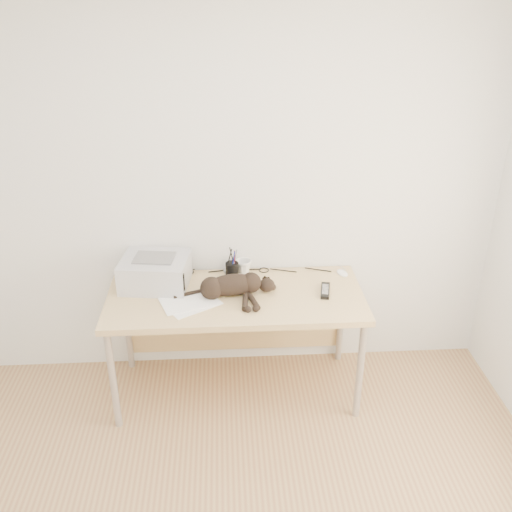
{
  "coord_description": "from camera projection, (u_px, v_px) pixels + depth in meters",
  "views": [
    {
      "loc": [
        -0.06,
        -1.68,
        2.54
      ],
      "look_at": [
        0.13,
        1.34,
        1.03
      ],
      "focal_mm": 40.0,
      "sensor_mm": 36.0,
      "label": 1
    }
  ],
  "objects": [
    {
      "name": "desk",
      "position": [
        235.0,
        306.0,
        3.69
      ],
      "size": [
        1.6,
        0.7,
        0.74
      ],
      "color": "#D4B97C",
      "rests_on": "floor"
    },
    {
      "name": "papers",
      "position": [
        190.0,
        303.0,
        3.46
      ],
      "size": [
        0.4,
        0.35,
        0.01
      ],
      "color": "white",
      "rests_on": "desk"
    },
    {
      "name": "remote_black",
      "position": [
        325.0,
        291.0,
        3.58
      ],
      "size": [
        0.09,
        0.2,
        0.02
      ],
      "primitive_type": "cube",
      "rotation": [
        0.0,
        0.0,
        -0.2
      ],
      "color": "black",
      "rests_on": "desk"
    },
    {
      "name": "pen_cup",
      "position": [
        232.0,
        271.0,
        3.71
      ],
      "size": [
        0.08,
        0.08,
        0.22
      ],
      "color": "black",
      "rests_on": "desk"
    },
    {
      "name": "remote_grey",
      "position": [
        230.0,
        275.0,
        3.77
      ],
      "size": [
        0.1,
        0.17,
        0.02
      ],
      "primitive_type": "cube",
      "rotation": [
        0.0,
        0.0,
        0.31
      ],
      "color": "slate",
      "rests_on": "desk"
    },
    {
      "name": "cable_tangle",
      "position": [
        234.0,
        271.0,
        3.83
      ],
      "size": [
        1.36,
        0.07,
        0.01
      ],
      "primitive_type": null,
      "color": "black",
      "rests_on": "desk"
    },
    {
      "name": "cat",
      "position": [
        230.0,
        286.0,
        3.52
      ],
      "size": [
        0.64,
        0.3,
        0.14
      ],
      "rotation": [
        0.0,
        0.0,
        0.12
      ],
      "color": "black",
      "rests_on": "desk"
    },
    {
      "name": "mug",
      "position": [
        243.0,
        267.0,
        3.78
      ],
      "size": [
        0.14,
        0.14,
        0.1
      ],
      "primitive_type": "imported",
      "rotation": [
        0.0,
        0.0,
        0.41
      ],
      "color": "silver",
      "rests_on": "desk"
    },
    {
      "name": "mouse",
      "position": [
        342.0,
        272.0,
        3.79
      ],
      "size": [
        0.09,
        0.12,
        0.03
      ],
      "primitive_type": "ellipsoid",
      "rotation": [
        0.0,
        0.0,
        0.34
      ],
      "color": "white",
      "rests_on": "desk"
    },
    {
      "name": "wall_back",
      "position": [
        233.0,
        190.0,
        3.62
      ],
      "size": [
        3.5,
        0.0,
        3.5
      ],
      "primitive_type": "plane",
      "rotation": [
        1.57,
        0.0,
        0.0
      ],
      "color": "silver",
      "rests_on": "floor"
    },
    {
      "name": "printer",
      "position": [
        155.0,
        271.0,
        3.63
      ],
      "size": [
        0.46,
        0.4,
        0.2
      ],
      "color": "#B4B4B9",
      "rests_on": "desk"
    }
  ]
}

